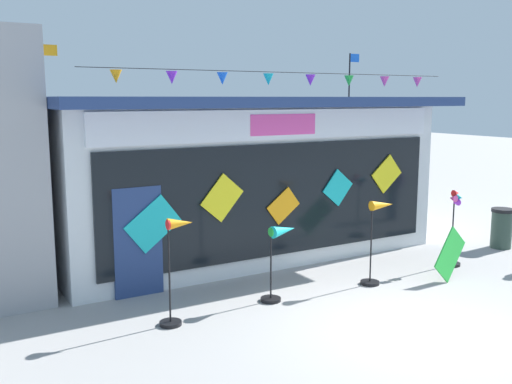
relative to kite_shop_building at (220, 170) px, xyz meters
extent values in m
plane|color=#9E9B99|center=(0.01, -6.34, -1.81)|extent=(80.00, 80.00, 0.00)
cube|color=silver|center=(0.00, 0.05, -0.12)|extent=(8.54, 5.56, 3.38)
cube|color=navy|center=(0.00, -0.33, 1.67)|extent=(8.94, 6.34, 0.20)
cube|color=silver|center=(0.00, -2.77, 1.22)|extent=(7.86, 0.08, 0.59)
cube|color=#EA4CA3|center=(0.00, -2.80, 1.22)|extent=(1.54, 0.04, 0.42)
cube|color=black|center=(0.00, -2.76, -0.31)|extent=(7.69, 0.06, 2.30)
cube|color=navy|center=(-3.07, -2.76, -0.81)|extent=(0.90, 0.07, 2.00)
cube|color=#19B7BC|center=(-2.80, -2.82, -0.49)|extent=(1.10, 0.03, 1.05)
cube|color=yellow|center=(-1.40, -2.82, -0.14)|extent=(0.93, 0.03, 0.94)
cube|color=orange|center=(0.00, -2.82, -0.43)|extent=(0.80, 0.03, 0.77)
cube|color=#19B7BC|center=(1.40, -2.82, -0.17)|extent=(0.80, 0.03, 0.81)
cube|color=yellow|center=(2.80, -2.82, 0.04)|extent=(0.89, 0.03, 0.88)
cylinder|color=black|center=(0.00, -3.01, 2.23)|extent=(8.20, 0.01, 0.01)
cone|color=orange|center=(-3.44, -3.01, 2.09)|extent=(0.20, 0.20, 0.22)
cone|color=purple|center=(-2.45, -3.01, 2.09)|extent=(0.20, 0.20, 0.22)
cone|color=blue|center=(-1.47, -3.01, 2.09)|extent=(0.20, 0.20, 0.22)
cone|color=#19B7BC|center=(-0.49, -3.01, 2.09)|extent=(0.20, 0.20, 0.22)
cone|color=purple|center=(0.49, -3.01, 2.09)|extent=(0.20, 0.20, 0.22)
cone|color=green|center=(1.48, -3.01, 2.09)|extent=(0.20, 0.20, 0.22)
cone|color=#EA4CA3|center=(2.46, -3.01, 2.09)|extent=(0.20, 0.20, 0.22)
cone|color=#EA4CA3|center=(3.44, -3.01, 2.09)|extent=(0.20, 0.20, 0.22)
cylinder|color=black|center=(-4.02, 0.05, 2.30)|extent=(0.04, 0.04, 1.06)
cube|color=orange|center=(-3.86, 0.05, 2.71)|extent=(0.32, 0.02, 0.22)
cylinder|color=black|center=(4.02, 0.05, 2.36)|extent=(0.04, 0.04, 1.18)
cube|color=blue|center=(4.18, 0.05, 2.83)|extent=(0.32, 0.02, 0.22)
cylinder|color=black|center=(-3.12, -4.34, -1.78)|extent=(0.35, 0.35, 0.06)
cylinder|color=black|center=(-3.12, -4.34, -0.99)|extent=(0.03, 0.03, 1.63)
cone|color=orange|center=(-2.92, -4.34, -0.18)|extent=(0.42, 0.24, 0.19)
cylinder|color=red|center=(-3.12, -4.34, -0.18)|extent=(0.03, 0.16, 0.16)
cylinder|color=black|center=(-1.17, -4.22, -1.78)|extent=(0.36, 0.36, 0.06)
cylinder|color=black|center=(-1.17, -4.22, -1.18)|extent=(0.03, 0.03, 1.25)
cone|color=#19B7BC|center=(-0.90, -4.22, -0.55)|extent=(0.56, 0.31, 0.22)
cylinder|color=green|center=(-1.17, -4.22, -0.55)|extent=(0.03, 0.16, 0.16)
cylinder|color=black|center=(0.98, -4.40, -1.78)|extent=(0.36, 0.36, 0.06)
cylinder|color=black|center=(0.98, -4.40, -1.04)|extent=(0.03, 0.03, 1.53)
cone|color=orange|center=(1.22, -4.40, -0.28)|extent=(0.52, 0.25, 0.19)
cylinder|color=orange|center=(0.98, -4.40, -0.28)|extent=(0.03, 0.16, 0.16)
cylinder|color=black|center=(3.33, -4.31, -1.78)|extent=(0.40, 0.40, 0.06)
cylinder|color=black|center=(3.33, -4.31, -1.07)|extent=(0.03, 0.03, 1.48)
cylinder|color=black|center=(3.33, -4.35, -0.33)|extent=(0.06, 0.04, 0.06)
cone|color=#19B7BC|center=(3.44, -4.35, -0.33)|extent=(0.15, 0.16, 0.15)
cone|color=red|center=(3.33, -4.35, -0.23)|extent=(0.16, 0.15, 0.15)
cone|color=#EA4CA3|center=(3.23, -4.35, -0.33)|extent=(0.15, 0.16, 0.15)
cone|color=purple|center=(3.33, -4.35, -0.43)|extent=(0.16, 0.15, 0.15)
cylinder|color=#2D4238|center=(5.54, -3.90, -1.37)|extent=(0.48, 0.48, 0.88)
cylinder|color=black|center=(5.54, -3.90, -0.89)|extent=(0.52, 0.52, 0.08)
cube|color=green|center=(2.48, -5.00, -1.28)|extent=(1.06, 0.22, 1.06)
camera|label=1|loc=(-6.37, -12.51, 1.75)|focal=40.56mm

